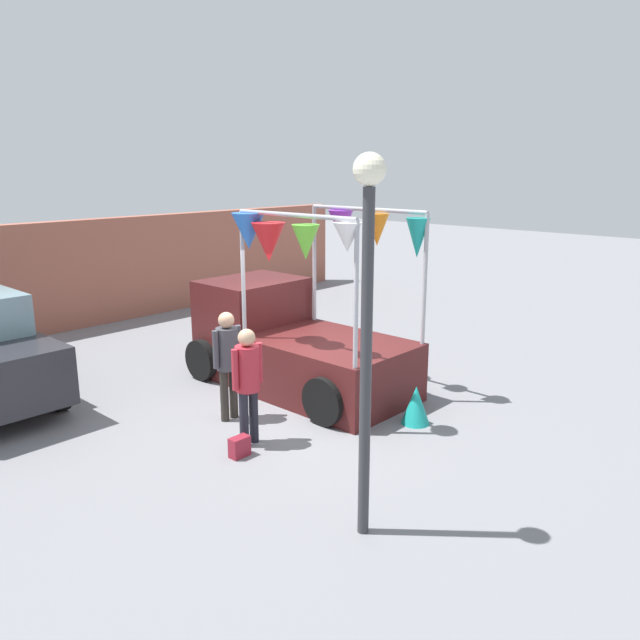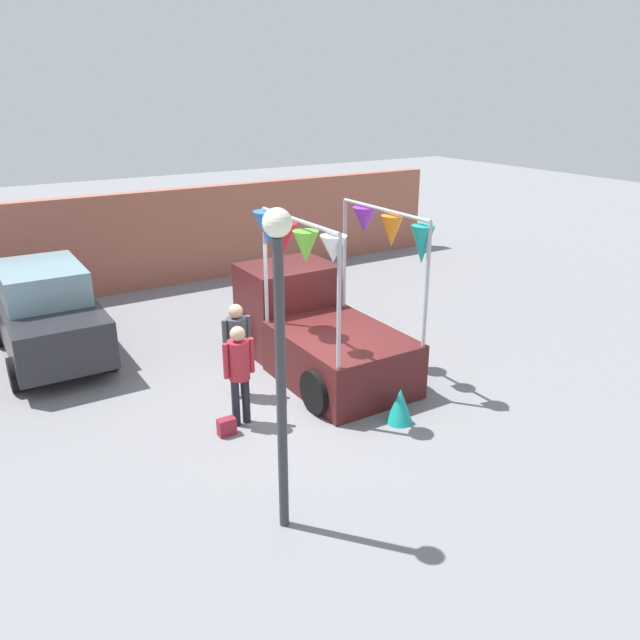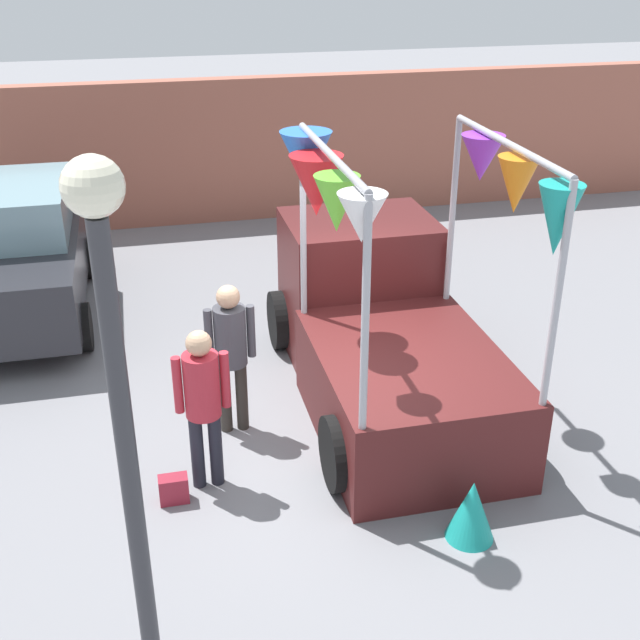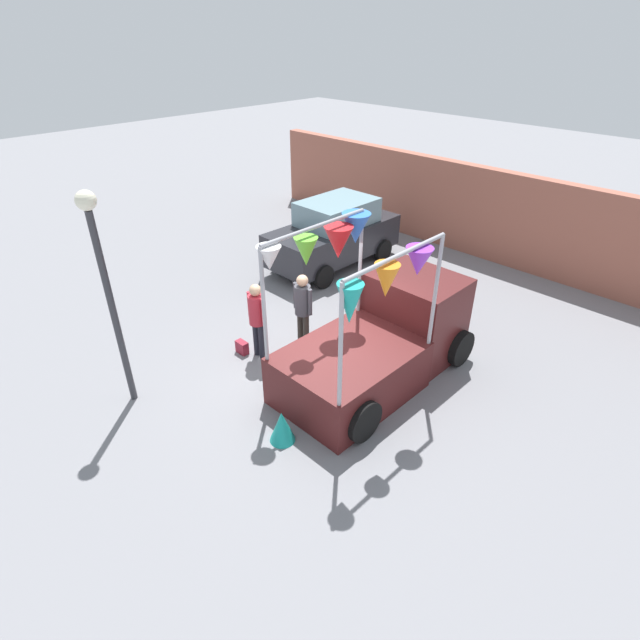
{
  "view_description": "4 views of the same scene",
  "coord_description": "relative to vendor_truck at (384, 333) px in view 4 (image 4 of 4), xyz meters",
  "views": [
    {
      "loc": [
        -6.66,
        -6.75,
        3.85
      ],
      "look_at": [
        0.54,
        -0.09,
        1.42
      ],
      "focal_mm": 35.0,
      "sensor_mm": 36.0,
      "label": 1
    },
    {
      "loc": [
        -4.94,
        -8.72,
        5.14
      ],
      "look_at": [
        0.5,
        0.07,
        1.28
      ],
      "focal_mm": 35.0,
      "sensor_mm": 36.0,
      "label": 2
    },
    {
      "loc": [
        -1.72,
        -6.98,
        4.95
      ],
      "look_at": [
        -0.02,
        0.28,
        1.32
      ],
      "focal_mm": 45.0,
      "sensor_mm": 36.0,
      "label": 3
    },
    {
      "loc": [
        5.74,
        -5.74,
        6.14
      ],
      "look_at": [
        0.03,
        0.01,
        1.27
      ],
      "focal_mm": 28.0,
      "sensor_mm": 36.0,
      "label": 4
    }
  ],
  "objects": [
    {
      "name": "ground_plane",
      "position": [
        -0.85,
        -0.96,
        -0.9
      ],
      "size": [
        60.0,
        60.0,
        0.0
      ],
      "primitive_type": "plane",
      "color": "slate"
    },
    {
      "name": "vendor_truck",
      "position": [
        0.0,
        0.0,
        0.0
      ],
      "size": [
        2.43,
        4.03,
        3.17
      ],
      "color": "#4C1919",
      "rests_on": "ground"
    },
    {
      "name": "parked_car",
      "position": [
        -4.28,
        3.1,
        0.04
      ],
      "size": [
        1.88,
        4.0,
        1.88
      ],
      "color": "#26262B",
      "rests_on": "ground"
    },
    {
      "name": "person_customer",
      "position": [
        -2.17,
        -1.4,
        0.12
      ],
      "size": [
        0.53,
        0.34,
        1.69
      ],
      "color": "black",
      "rests_on": "ground"
    },
    {
      "name": "person_vendor",
      "position": [
        -1.78,
        -0.49,
        0.14
      ],
      "size": [
        0.53,
        0.34,
        1.72
      ],
      "color": "#2D2823",
      "rests_on": "ground"
    },
    {
      "name": "handbag",
      "position": [
        -2.52,
        -1.6,
        -0.76
      ],
      "size": [
        0.28,
        0.16,
        0.28
      ],
      "primitive_type": "cube",
      "color": "maroon",
      "rests_on": "ground"
    },
    {
      "name": "street_lamp",
      "position": [
        -2.78,
        -3.97,
        1.69
      ],
      "size": [
        0.32,
        0.32,
        3.98
      ],
      "color": "#333338",
      "rests_on": "ground"
    },
    {
      "name": "brick_boundary_wall",
      "position": [
        -0.85,
        6.71,
        0.4
      ],
      "size": [
        18.0,
        0.36,
        2.6
      ],
      "primitive_type": "cube",
      "color": "#9E5947",
      "rests_on": "ground"
    },
    {
      "name": "folded_kite_bundle_teal",
      "position": [
        0.04,
        -2.72,
        -0.6
      ],
      "size": [
        0.56,
        0.56,
        0.6
      ],
      "primitive_type": "cone",
      "rotation": [
        0.0,
        0.0,
        2.79
      ],
      "color": "teal",
      "rests_on": "ground"
    }
  ]
}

